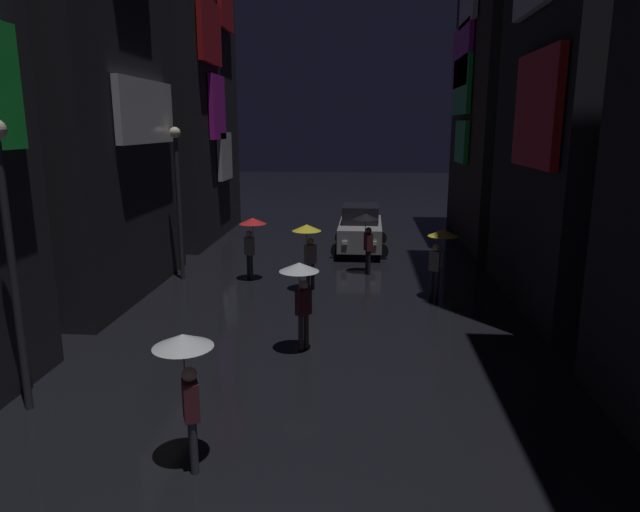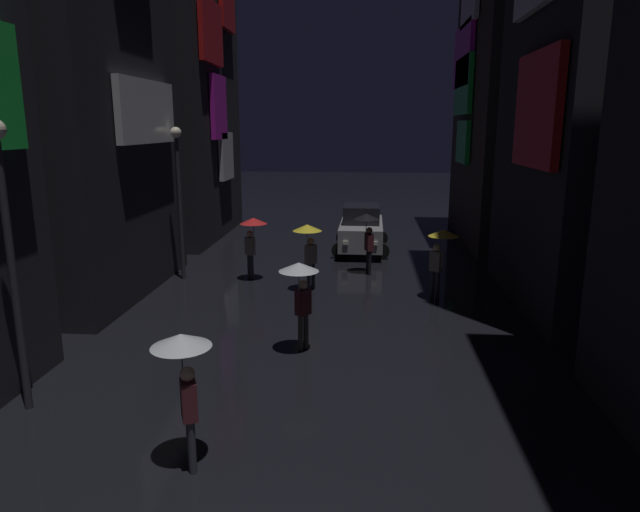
% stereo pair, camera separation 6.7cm
% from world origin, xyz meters
% --- Properties ---
extents(building_left_far, '(4.25, 8.06, 13.57)m').
position_xyz_m(building_left_far, '(-7.48, 22.03, 6.80)').
color(building_left_far, black).
rests_on(building_left_far, ground).
extents(building_right_far, '(4.25, 8.41, 13.68)m').
position_xyz_m(building_right_far, '(7.47, 22.21, 6.85)').
color(building_right_far, '#2D2826').
rests_on(building_right_far, ground).
extents(pedestrian_far_right_yellow, '(0.90, 0.90, 2.12)m').
position_xyz_m(pedestrian_far_right_yellow, '(-0.62, 13.33, 1.67)').
color(pedestrian_far_right_yellow, '#2D2D38').
rests_on(pedestrian_far_right_yellow, ground).
extents(pedestrian_midstreet_left_yellow, '(0.90, 0.90, 2.12)m').
position_xyz_m(pedestrian_midstreet_left_yellow, '(3.37, 12.75, 1.67)').
color(pedestrian_midstreet_left_yellow, '#2D2D38').
rests_on(pedestrian_midstreet_left_yellow, ground).
extents(pedestrian_near_crossing_clear, '(0.90, 0.90, 2.12)m').
position_xyz_m(pedestrian_near_crossing_clear, '(-0.31, 8.36, 1.67)').
color(pedestrian_near_crossing_clear, '#38332D').
rests_on(pedestrian_near_crossing_clear, ground).
extents(pedestrian_midstreet_centre_red, '(0.90, 0.90, 2.12)m').
position_xyz_m(pedestrian_midstreet_centre_red, '(-2.61, 14.45, 1.67)').
color(pedestrian_midstreet_centre_red, '#2D2D38').
rests_on(pedestrian_midstreet_centre_red, ground).
extents(pedestrian_foreground_right_black, '(0.90, 0.90, 2.12)m').
position_xyz_m(pedestrian_foreground_right_black, '(1.19, 15.59, 1.67)').
color(pedestrian_foreground_right_black, black).
rests_on(pedestrian_foreground_right_black, ground).
extents(pedestrian_foreground_left_clear, '(0.90, 0.90, 2.12)m').
position_xyz_m(pedestrian_foreground_left_clear, '(-1.49, 3.71, 1.67)').
color(pedestrian_foreground_left_clear, '#2D2D38').
rests_on(pedestrian_foreground_left_clear, ground).
extents(car_distant, '(2.29, 4.17, 1.92)m').
position_xyz_m(car_distant, '(0.97, 19.19, 0.93)').
color(car_distant, '#99999E').
rests_on(car_distant, ground).
extents(streetlamp_left_far, '(0.36, 0.36, 5.04)m').
position_xyz_m(streetlamp_left_far, '(-5.00, 14.37, 3.19)').
color(streetlamp_left_far, '#2D2D33').
rests_on(streetlamp_left_far, ground).
extents(streetlamp_left_near, '(0.36, 0.36, 5.20)m').
position_xyz_m(streetlamp_left_near, '(-5.00, 5.26, 3.28)').
color(streetlamp_left_near, '#2D2D33').
rests_on(streetlamp_left_near, ground).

